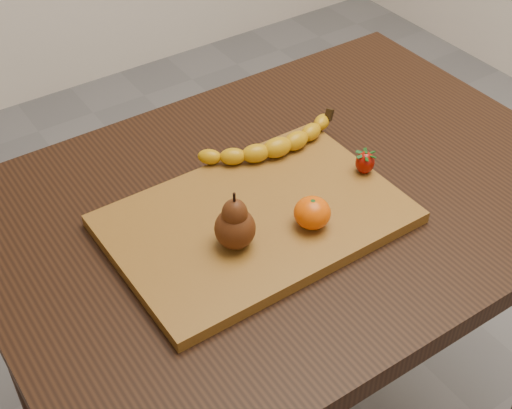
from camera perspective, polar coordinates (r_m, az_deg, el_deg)
table at (r=1.24m, az=2.56°, el=-2.65°), size 1.00×0.70×0.76m
cutting_board at (r=1.11m, az=0.00°, el=-1.17°), size 0.45×0.30×0.02m
banana at (r=1.21m, az=1.70°, el=4.58°), size 0.23×0.08×0.03m
pear at (r=1.02m, az=-1.71°, el=-1.22°), size 0.08×0.08×0.10m
mandarin at (r=1.07m, az=4.52°, el=-0.67°), size 0.07×0.07×0.05m
strawberry at (r=1.19m, az=8.72°, el=3.40°), size 0.03×0.03×0.04m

